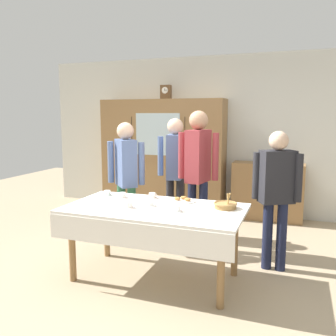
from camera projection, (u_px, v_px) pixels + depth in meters
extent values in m
plane|color=tan|center=(162.00, 270.00, 3.99)|extent=(12.00, 12.00, 0.00)
cube|color=silver|center=(217.00, 135.00, 6.25)|extent=(6.40, 0.10, 2.70)
cylinder|color=olive|center=(72.00, 246.00, 3.69)|extent=(0.07, 0.07, 0.74)
cylinder|color=olive|center=(221.00, 269.00, 3.16)|extent=(0.07, 0.07, 0.74)
cylinder|color=olive|center=(107.00, 226.00, 4.35)|extent=(0.07, 0.07, 0.74)
cylinder|color=olive|center=(235.00, 242.00, 3.82)|extent=(0.07, 0.07, 0.74)
cube|color=white|center=(155.00, 208.00, 3.70)|extent=(1.83, 0.99, 0.03)
cube|color=white|center=(134.00, 236.00, 3.26)|extent=(1.83, 0.01, 0.24)
cube|color=olive|center=(162.00, 156.00, 6.34)|extent=(2.20, 0.45, 1.97)
cube|color=silver|center=(157.00, 134.00, 6.07)|extent=(0.79, 0.01, 0.71)
cube|color=black|center=(132.00, 162.00, 6.31)|extent=(0.01, 0.01, 1.58)
cube|color=black|center=(185.00, 164.00, 5.98)|extent=(0.01, 0.01, 1.58)
cube|color=brown|center=(166.00, 92.00, 6.15)|extent=(0.18, 0.10, 0.24)
cylinder|color=white|center=(165.00, 90.00, 6.10)|extent=(0.11, 0.01, 0.11)
cube|color=black|center=(165.00, 89.00, 6.09)|extent=(0.00, 0.00, 0.04)
cube|color=black|center=(166.00, 90.00, 6.08)|extent=(0.05, 0.00, 0.00)
cube|color=olive|center=(267.00, 192.00, 5.84)|extent=(1.13, 0.35, 0.94)
cube|color=#664C7A|center=(269.00, 162.00, 5.77)|extent=(0.17, 0.23, 0.03)
cube|color=#3D754C|center=(269.00, 161.00, 5.77)|extent=(0.13, 0.19, 0.03)
cube|color=#3D754C|center=(269.00, 159.00, 5.76)|extent=(0.14, 0.19, 0.03)
cube|color=#2D5184|center=(269.00, 157.00, 5.76)|extent=(0.12, 0.21, 0.02)
cylinder|color=white|center=(129.00, 208.00, 3.65)|extent=(0.13, 0.13, 0.01)
cylinder|color=white|center=(129.00, 205.00, 3.65)|extent=(0.08, 0.08, 0.05)
torus|color=white|center=(132.00, 205.00, 3.63)|extent=(0.04, 0.01, 0.04)
cylinder|color=#47230F|center=(129.00, 203.00, 3.65)|extent=(0.06, 0.06, 0.01)
cylinder|color=white|center=(177.00, 211.00, 3.52)|extent=(0.13, 0.13, 0.01)
cylinder|color=white|center=(177.00, 208.00, 3.51)|extent=(0.08, 0.08, 0.05)
torus|color=white|center=(180.00, 208.00, 3.50)|extent=(0.04, 0.01, 0.04)
cylinder|color=#47230F|center=(177.00, 206.00, 3.51)|extent=(0.06, 0.06, 0.01)
cylinder|color=white|center=(122.00, 197.00, 4.10)|extent=(0.13, 0.13, 0.01)
cylinder|color=white|center=(122.00, 195.00, 4.09)|extent=(0.08, 0.08, 0.05)
torus|color=white|center=(125.00, 195.00, 4.08)|extent=(0.04, 0.01, 0.04)
cylinder|color=#47230F|center=(122.00, 193.00, 4.09)|extent=(0.06, 0.06, 0.01)
cylinder|color=white|center=(152.00, 198.00, 4.07)|extent=(0.13, 0.13, 0.01)
cylinder|color=white|center=(152.00, 195.00, 4.07)|extent=(0.08, 0.08, 0.05)
torus|color=white|center=(155.00, 195.00, 4.06)|extent=(0.04, 0.01, 0.04)
cylinder|color=#47230F|center=(152.00, 193.00, 4.07)|extent=(0.06, 0.06, 0.01)
cylinder|color=white|center=(149.00, 206.00, 3.74)|extent=(0.13, 0.13, 0.01)
cylinder|color=white|center=(149.00, 203.00, 3.73)|extent=(0.08, 0.08, 0.05)
torus|color=white|center=(153.00, 203.00, 3.72)|extent=(0.04, 0.01, 0.04)
cylinder|color=#47230F|center=(149.00, 201.00, 3.73)|extent=(0.06, 0.06, 0.01)
cylinder|color=silver|center=(107.00, 195.00, 4.20)|extent=(0.13, 0.13, 0.01)
cylinder|color=silver|center=(107.00, 193.00, 4.20)|extent=(0.08, 0.08, 0.05)
torus|color=silver|center=(110.00, 193.00, 4.18)|extent=(0.04, 0.01, 0.04)
cylinder|color=#47230F|center=(107.00, 191.00, 4.19)|extent=(0.06, 0.06, 0.01)
cylinder|color=#9E7542|center=(225.00, 206.00, 3.64)|extent=(0.22, 0.22, 0.05)
torus|color=#9E7542|center=(225.00, 204.00, 3.63)|extent=(0.24, 0.24, 0.02)
cylinder|color=tan|center=(228.00, 199.00, 3.60)|extent=(0.03, 0.04, 0.12)
cylinder|color=tan|center=(228.00, 199.00, 3.62)|extent=(0.04, 0.03, 0.12)
cylinder|color=tan|center=(228.00, 199.00, 3.63)|extent=(0.04, 0.04, 0.12)
cylinder|color=white|center=(183.00, 201.00, 3.93)|extent=(0.28, 0.28, 0.01)
ellipsoid|color=#BC7F3D|center=(188.00, 199.00, 3.89)|extent=(0.07, 0.05, 0.04)
ellipsoid|color=#BC7F3D|center=(184.00, 198.00, 3.98)|extent=(0.07, 0.05, 0.04)
ellipsoid|color=#BC7F3D|center=(177.00, 199.00, 3.94)|extent=(0.07, 0.05, 0.04)
cube|color=silver|center=(136.00, 199.00, 4.05)|extent=(0.10, 0.01, 0.00)
ellipsoid|color=silver|center=(141.00, 199.00, 4.03)|extent=(0.03, 0.02, 0.01)
cube|color=silver|center=(142.00, 210.00, 3.56)|extent=(0.10, 0.01, 0.00)
ellipsoid|color=silver|center=(147.00, 211.00, 3.54)|extent=(0.03, 0.02, 0.01)
cube|color=silver|center=(212.00, 212.00, 3.48)|extent=(0.10, 0.01, 0.00)
ellipsoid|color=silver|center=(218.00, 213.00, 3.46)|extent=(0.03, 0.02, 0.01)
cylinder|color=#33704C|center=(122.00, 215.00, 4.74)|extent=(0.11, 0.11, 0.80)
cylinder|color=#33704C|center=(132.00, 216.00, 4.68)|extent=(0.11, 0.11, 0.80)
cube|color=slate|center=(126.00, 163.00, 4.61)|extent=(0.39, 0.40, 0.60)
sphere|color=#DBB293|center=(125.00, 131.00, 4.55)|extent=(0.22, 0.22, 0.22)
cylinder|color=slate|center=(111.00, 162.00, 4.68)|extent=(0.08, 0.08, 0.54)
cylinder|color=slate|center=(142.00, 164.00, 4.53)|extent=(0.08, 0.08, 0.54)
cylinder|color=#191E38|center=(267.00, 235.00, 3.99)|extent=(0.11, 0.11, 0.76)
cylinder|color=#191E38|center=(281.00, 237.00, 3.94)|extent=(0.11, 0.11, 0.76)
cube|color=#232328|center=(277.00, 177.00, 3.87)|extent=(0.41, 0.35, 0.57)
sphere|color=#DBB293|center=(279.00, 141.00, 3.81)|extent=(0.21, 0.21, 0.21)
cylinder|color=#232328|center=(256.00, 176.00, 3.94)|extent=(0.08, 0.08, 0.52)
cylinder|color=#232328|center=(299.00, 178.00, 3.79)|extent=(0.08, 0.08, 0.52)
cylinder|color=#232328|center=(170.00, 206.00, 5.14)|extent=(0.11, 0.11, 0.82)
cylinder|color=#232328|center=(180.00, 207.00, 5.09)|extent=(0.11, 0.11, 0.82)
cube|color=slate|center=(175.00, 157.00, 5.01)|extent=(0.26, 0.39, 0.62)
sphere|color=#DBB293|center=(175.00, 126.00, 4.94)|extent=(0.22, 0.22, 0.22)
cylinder|color=slate|center=(160.00, 156.00, 5.08)|extent=(0.08, 0.08, 0.56)
cylinder|color=slate|center=(190.00, 157.00, 4.93)|extent=(0.08, 0.08, 0.56)
cylinder|color=#191E38|center=(192.00, 215.00, 4.63)|extent=(0.11, 0.11, 0.87)
cylinder|color=#191E38|center=(203.00, 216.00, 4.57)|extent=(0.11, 0.11, 0.87)
cube|color=#933338|center=(198.00, 156.00, 4.49)|extent=(0.26, 0.39, 0.65)
sphere|color=tan|center=(199.00, 120.00, 4.42)|extent=(0.24, 0.24, 0.24)
cylinder|color=#933338|center=(181.00, 155.00, 4.56)|extent=(0.08, 0.08, 0.59)
cylinder|color=#933338|center=(215.00, 157.00, 4.41)|extent=(0.08, 0.08, 0.59)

